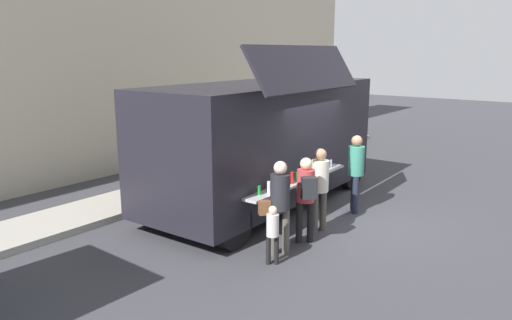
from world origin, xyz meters
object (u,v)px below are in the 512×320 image
at_px(trash_bin, 279,148).
at_px(customer_front_ordering, 319,183).
at_px(customer_rear_waiting, 279,200).
at_px(customer_extra_browsing, 356,167).
at_px(customer_mid_with_backpack, 306,192).
at_px(food_truck_main, 264,140).
at_px(child_near_queue, 273,230).

height_order(trash_bin, customer_front_ordering, customer_front_ordering).
bearing_deg(customer_rear_waiting, customer_extra_browsing, -49.40).
bearing_deg(customer_mid_with_backpack, customer_extra_browsing, -43.71).
xyz_separation_m(food_truck_main, trash_bin, (4.00, 2.32, -1.11)).
xyz_separation_m(trash_bin, customer_rear_waiting, (-6.20, -4.30, 0.55)).
relative_size(food_truck_main, child_near_queue, 6.15).
distance_m(customer_mid_with_backpack, child_near_queue, 1.24).
xyz_separation_m(customer_front_ordering, customer_extra_browsing, (1.58, -0.03, 0.04)).
distance_m(food_truck_main, customer_rear_waiting, 3.01).
distance_m(trash_bin, customer_front_ordering, 6.42).
xyz_separation_m(customer_extra_browsing, child_near_queue, (-3.46, -0.15, -0.44)).
bearing_deg(trash_bin, customer_front_ordering, -138.00).
xyz_separation_m(customer_mid_with_backpack, child_near_queue, (-1.17, -0.06, -0.40)).
xyz_separation_m(food_truck_main, customer_mid_with_backpack, (-1.46, -2.08, -0.57)).
bearing_deg(child_near_queue, customer_extra_browsing, -36.96).
distance_m(customer_rear_waiting, customer_extra_browsing, 3.03).
height_order(customer_mid_with_backpack, child_near_queue, customer_mid_with_backpack).
bearing_deg(food_truck_main, customer_rear_waiting, -139.65).
bearing_deg(customer_rear_waiting, child_near_queue, 151.93).
height_order(customer_mid_with_backpack, customer_rear_waiting, customer_rear_waiting).
relative_size(customer_front_ordering, customer_rear_waiting, 0.99).
height_order(trash_bin, child_near_queue, child_near_queue).
height_order(customer_front_ordering, child_near_queue, customer_front_ordering).
distance_m(customer_mid_with_backpack, customer_extra_browsing, 2.29).
relative_size(food_truck_main, trash_bin, 6.74).
xyz_separation_m(trash_bin, customer_extra_browsing, (-3.17, -4.31, 0.59)).
height_order(food_truck_main, trash_bin, food_truck_main).
bearing_deg(customer_extra_browsing, customer_front_ordering, 54.34).
distance_m(food_truck_main, customer_mid_with_backpack, 2.60).
bearing_deg(customer_extra_browsing, customer_mid_with_backpack, 57.70).
bearing_deg(food_truck_main, customer_front_ordering, -112.61).
relative_size(food_truck_main, customer_front_ordering, 3.77).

